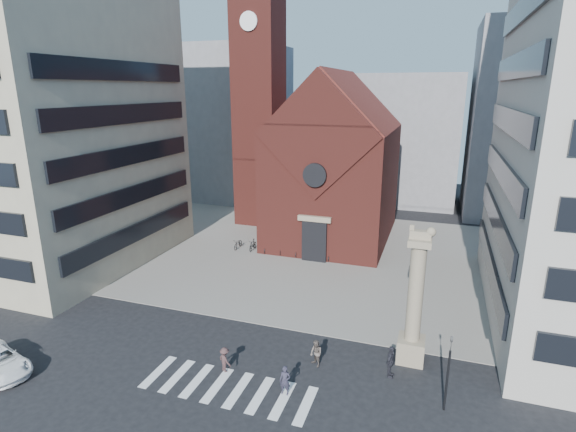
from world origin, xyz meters
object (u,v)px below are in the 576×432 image
(pedestrian_0, at_px, (285,381))
(pedestrian_1, at_px, (316,353))
(pedestrian_2, at_px, (391,362))
(scooter_0, at_px, (238,244))
(lion_column, at_px, (414,309))
(traffic_light, at_px, (448,372))

(pedestrian_0, height_order, pedestrian_1, pedestrian_0)
(pedestrian_2, distance_m, scooter_0, 24.24)
(lion_column, xyz_separation_m, traffic_light, (1.99, -4.00, -1.17))
(scooter_0, bearing_deg, lion_column, -40.25)
(traffic_light, relative_size, pedestrian_1, 2.57)
(lion_column, relative_size, pedestrian_1, 5.19)
(pedestrian_0, bearing_deg, lion_column, 38.01)
(pedestrian_1, bearing_deg, pedestrian_2, 43.95)
(pedestrian_0, distance_m, scooter_0, 23.63)
(lion_column, bearing_deg, scooter_0, 141.31)
(lion_column, bearing_deg, pedestrian_2, -116.06)
(lion_column, distance_m, pedestrian_1, 6.43)
(traffic_light, bearing_deg, lion_column, 116.46)
(traffic_light, height_order, pedestrian_2, traffic_light)
(lion_column, height_order, pedestrian_2, lion_column)
(pedestrian_0, bearing_deg, pedestrian_2, 29.83)
(lion_column, xyz_separation_m, pedestrian_0, (-6.26, -5.47, -2.62))
(pedestrian_2, xyz_separation_m, scooter_0, (-17.43, 16.83, -0.44))
(lion_column, xyz_separation_m, pedestrian_2, (-1.01, -2.06, -2.47))
(pedestrian_2, bearing_deg, scooter_0, 54.10)
(traffic_light, xyz_separation_m, scooter_0, (-20.43, 18.77, -1.74))
(lion_column, xyz_separation_m, scooter_0, (-18.44, 14.77, -2.91))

